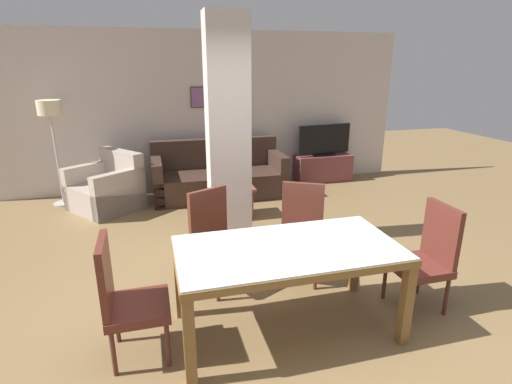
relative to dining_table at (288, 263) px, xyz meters
name	(u,v)px	position (x,y,z in m)	size (l,w,h in m)	color
ground_plane	(286,328)	(0.00, 0.00, -0.62)	(18.00, 18.00, 0.00)	brown
back_wall	(206,111)	(0.00, 4.37, 0.73)	(7.20, 0.09, 2.70)	beige
divider_pillar	(228,137)	(-0.12, 1.79, 0.73)	(0.48, 0.32, 2.70)	beige
dining_table	(288,263)	(0.00, 0.00, 0.00)	(1.80, 0.93, 0.77)	brown
dining_chair_far_right	(301,229)	(0.44, 0.84, -0.10)	(0.62, 0.62, 0.98)	#5A2B21
dining_chair_head_left	(125,296)	(-1.27, 0.00, -0.10)	(0.46, 0.46, 0.98)	#5A261D
dining_chair_far_left	(216,236)	(-0.44, 0.89, -0.10)	(0.62, 0.62, 0.98)	#582B1D
dining_chair_head_right	(427,254)	(1.33, 0.00, -0.10)	(0.46, 0.46, 0.98)	#58261F
sofa	(219,178)	(0.09, 3.74, -0.31)	(2.19, 0.93, 0.92)	#3A281F
armchair	(107,190)	(-1.69, 3.53, -0.32)	(1.24, 1.25, 0.87)	#AF9F92
coffee_table	(233,201)	(0.11, 2.69, -0.38)	(0.60, 0.46, 0.45)	brown
bottle	(230,182)	(0.05, 2.59, -0.06)	(0.08, 0.08, 0.26)	#B2B7BC
tv_stand	(323,168)	(2.16, 4.09, -0.37)	(1.08, 0.40, 0.50)	brown
tv_screen	(324,140)	(2.16, 4.09, 0.16)	(1.07, 0.26, 0.58)	black
floor_lamp	(51,117)	(-2.41, 3.94, 0.76)	(0.34, 0.34, 1.64)	#B7B7BC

